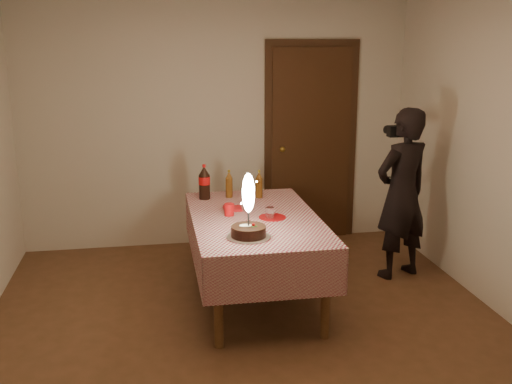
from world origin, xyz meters
The scene contains 12 objects.
ground centered at (0.00, 0.00, 0.00)m, with size 4.00×4.50×0.01m, color brown.
room_shell centered at (0.03, 0.08, 1.65)m, with size 4.04×4.54×2.62m.
dining_table centered at (0.13, 0.71, 0.63)m, with size 1.02×1.72×0.73m.
birthday_cake centered at (0.00, 0.21, 0.86)m, with size 0.32×0.32×0.48m.
red_plate centered at (0.26, 0.65, 0.73)m, with size 0.22×0.22×0.01m, color #AB0B10.
red_cup centered at (-0.07, 0.78, 0.78)m, with size 0.08×0.08×0.10m, color red.
clear_cup centered at (0.24, 0.65, 0.78)m, with size 0.07×0.07×0.09m, color white.
napkin_stack centered at (-0.02, 0.94, 0.74)m, with size 0.15×0.15×0.02m, color red.
cola_bottle centered at (-0.22, 1.33, 0.88)m, with size 0.10×0.10×0.32m.
amber_bottle_left centered at (0.00, 1.35, 0.85)m, with size 0.06×0.06×0.25m.
amber_bottle_right centered at (0.27, 1.29, 0.85)m, with size 0.06×0.06×0.25m.
photographer centered at (1.52, 1.01, 0.78)m, with size 0.66×0.55×1.56m.
Camera 1 is at (-0.67, -3.88, 2.15)m, focal length 42.00 mm.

